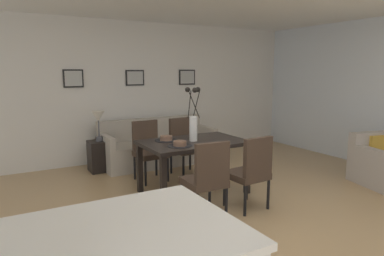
# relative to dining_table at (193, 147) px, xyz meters

# --- Properties ---
(ground_plane) EXTENTS (9.00, 9.00, 0.00)m
(ground_plane) POSITION_rel_dining_table_xyz_m (-0.13, -0.97, -0.65)
(ground_plane) COLOR tan
(back_wall_panel) EXTENTS (9.00, 0.10, 2.60)m
(back_wall_panel) POSITION_rel_dining_table_xyz_m (-0.13, 2.28, 0.65)
(back_wall_panel) COLOR silver
(back_wall_panel) RESTS_ON ground
(dining_table) EXTENTS (1.40, 0.90, 0.74)m
(dining_table) POSITION_rel_dining_table_xyz_m (0.00, 0.00, 0.00)
(dining_table) COLOR black
(dining_table) RESTS_ON ground
(dining_chair_near_left) EXTENTS (0.46, 0.46, 0.92)m
(dining_chair_near_left) POSITION_rel_dining_table_xyz_m (-0.30, -0.84, -0.14)
(dining_chair_near_left) COLOR #3D2D23
(dining_chair_near_left) RESTS_ON ground
(dining_chair_near_right) EXTENTS (0.47, 0.47, 0.92)m
(dining_chair_near_right) POSITION_rel_dining_table_xyz_m (-0.30, 0.87, -0.14)
(dining_chair_near_right) COLOR #3D2D23
(dining_chair_near_right) RESTS_ON ground
(dining_chair_far_left) EXTENTS (0.47, 0.47, 0.92)m
(dining_chair_far_left) POSITION_rel_dining_table_xyz_m (0.31, -0.87, -0.14)
(dining_chair_far_left) COLOR #3D2D23
(dining_chair_far_left) RESTS_ON ground
(dining_chair_far_right) EXTENTS (0.47, 0.47, 0.92)m
(dining_chair_far_right) POSITION_rel_dining_table_xyz_m (0.34, 0.88, -0.14)
(dining_chair_far_right) COLOR #3D2D23
(dining_chair_far_right) RESTS_ON ground
(centerpiece_vase) EXTENTS (0.21, 0.23, 0.73)m
(centerpiece_vase) POSITION_rel_dining_table_xyz_m (0.00, 0.00, 0.37)
(centerpiece_vase) COLOR white
(centerpiece_vase) RESTS_ON dining_table
(placemat_near_left) EXTENTS (0.32, 0.32, 0.01)m
(placemat_near_left) POSITION_rel_dining_table_xyz_m (-0.32, -0.20, 0.09)
(placemat_near_left) COLOR black
(placemat_near_left) RESTS_ON dining_table
(bowl_near_left) EXTENTS (0.17, 0.17, 0.07)m
(bowl_near_left) POSITION_rel_dining_table_xyz_m (-0.32, -0.20, 0.13)
(bowl_near_left) COLOR brown
(bowl_near_left) RESTS_ON dining_table
(placemat_near_right) EXTENTS (0.32, 0.32, 0.01)m
(placemat_near_right) POSITION_rel_dining_table_xyz_m (-0.32, 0.20, 0.09)
(placemat_near_right) COLOR black
(placemat_near_right) RESTS_ON dining_table
(bowl_near_right) EXTENTS (0.17, 0.17, 0.07)m
(bowl_near_right) POSITION_rel_dining_table_xyz_m (-0.32, 0.20, 0.13)
(bowl_near_right) COLOR brown
(bowl_near_right) RESTS_ON dining_table
(sofa) EXTENTS (2.06, 0.84, 0.80)m
(sofa) POSITION_rel_dining_table_xyz_m (0.23, 1.73, -0.37)
(sofa) COLOR #B2A899
(sofa) RESTS_ON ground
(side_table) EXTENTS (0.36, 0.36, 0.52)m
(side_table) POSITION_rel_dining_table_xyz_m (-0.85, 1.71, -0.39)
(side_table) COLOR black
(side_table) RESTS_ON ground
(table_lamp) EXTENTS (0.22, 0.22, 0.51)m
(table_lamp) POSITION_rel_dining_table_xyz_m (-0.85, 1.71, 0.24)
(table_lamp) COLOR #4C4C51
(table_lamp) RESTS_ON side_table
(framed_picture_left) EXTENTS (0.34, 0.03, 0.31)m
(framed_picture_left) POSITION_rel_dining_table_xyz_m (-1.12, 2.21, 0.91)
(framed_picture_left) COLOR black
(framed_picture_center) EXTENTS (0.36, 0.03, 0.29)m
(framed_picture_center) POSITION_rel_dining_table_xyz_m (-0.00, 2.21, 0.91)
(framed_picture_center) COLOR black
(framed_picture_right) EXTENTS (0.36, 0.03, 0.30)m
(framed_picture_right) POSITION_rel_dining_table_xyz_m (1.12, 2.21, 0.91)
(framed_picture_right) COLOR black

